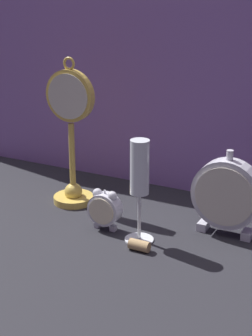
{
  "coord_description": "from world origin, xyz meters",
  "views": [
    {
      "loc": [
        0.51,
        -0.91,
        0.53
      ],
      "look_at": [
        0.0,
        0.08,
        0.13
      ],
      "focal_mm": 60.0,
      "sensor_mm": 36.0,
      "label": 1
    }
  ],
  "objects_px": {
    "champagne_flute": "(140,177)",
    "wine_cork": "(139,245)",
    "alarm_clock_twin_bell": "(105,208)",
    "mantel_clock_silver": "(227,195)",
    "pocket_watch_on_stand": "(71,141)"
  },
  "relations": [
    {
      "from": "champagne_flute",
      "to": "wine_cork",
      "type": "height_order",
      "value": "champagne_flute"
    },
    {
      "from": "alarm_clock_twin_bell",
      "to": "wine_cork",
      "type": "xyz_separation_m",
      "value": [
        0.11,
        -0.05,
        -0.04
      ]
    },
    {
      "from": "wine_cork",
      "to": "alarm_clock_twin_bell",
      "type": "bearing_deg",
      "value": 154.04
    },
    {
      "from": "alarm_clock_twin_bell",
      "to": "champagne_flute",
      "type": "bearing_deg",
      "value": -8.17
    },
    {
      "from": "mantel_clock_silver",
      "to": "champagne_flute",
      "type": "relative_size",
      "value": 0.86
    },
    {
      "from": "mantel_clock_silver",
      "to": "champagne_flute",
      "type": "distance_m",
      "value": 0.19
    },
    {
      "from": "pocket_watch_on_stand",
      "to": "wine_cork",
      "type": "xyz_separation_m",
      "value": [
        0.25,
        -0.15,
        -0.14
      ]
    },
    {
      "from": "mantel_clock_silver",
      "to": "wine_cork",
      "type": "distance_m",
      "value": 0.21
    },
    {
      "from": "mantel_clock_silver",
      "to": "wine_cork",
      "type": "height_order",
      "value": "mantel_clock_silver"
    },
    {
      "from": "alarm_clock_twin_bell",
      "to": "wine_cork",
      "type": "relative_size",
      "value": 2.14
    },
    {
      "from": "alarm_clock_twin_bell",
      "to": "mantel_clock_silver",
      "type": "xyz_separation_m",
      "value": [
        0.23,
        0.09,
        0.04
      ]
    },
    {
      "from": "alarm_clock_twin_bell",
      "to": "mantel_clock_silver",
      "type": "height_order",
      "value": "mantel_clock_silver"
    },
    {
      "from": "pocket_watch_on_stand",
      "to": "champagne_flute",
      "type": "distance_m",
      "value": 0.25
    },
    {
      "from": "alarm_clock_twin_bell",
      "to": "pocket_watch_on_stand",
      "type": "bearing_deg",
      "value": 146.09
    },
    {
      "from": "champagne_flute",
      "to": "wine_cork",
      "type": "distance_m",
      "value": 0.14
    }
  ]
}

